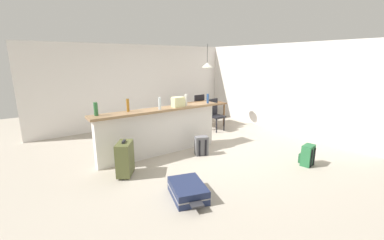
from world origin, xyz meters
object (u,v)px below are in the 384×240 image
Objects in this scene: bottle_green at (96,109)px; dining_table at (205,106)px; suitcase_upright_olive at (125,158)px; bottle_clear at (160,104)px; bottle_white at (186,100)px; backpack_grey at (201,146)px; pendant_lamp at (207,65)px; backpack_green at (307,156)px; dining_chair_near_partition at (215,113)px; bottle_amber at (128,105)px; suitcase_flat_navy at (188,190)px; bottle_blue at (208,99)px; grocery_bag at (178,102)px; dining_chair_far_side at (197,107)px.

bottle_green is 3.85m from dining_table.
bottle_green is 1.10m from suitcase_upright_olive.
bottle_clear is 0.97× the size of bottle_white.
backpack_grey is at bearing 0.83° from suitcase_upright_olive.
pendant_lamp is 3.91m from backpack_green.
dining_chair_near_partition is 3.04m from backpack_green.
suitcase_flat_navy is at bearing -85.83° from bottle_amber.
suitcase_upright_olive is (-1.75, -0.03, 0.13)m from backpack_grey.
bottle_blue is 0.25× the size of suitcase_flat_navy.
suitcase_upright_olive reaches higher than suitcase_flat_navy.
suitcase_flat_navy is 2.11× the size of backpack_green.
bottle_amber is at bearing 172.66° from grocery_bag.
bottle_blue is at bearing -138.16° from dining_chair_near_partition.
pendant_lamp is at bearing 80.23° from dining_chair_near_partition.
dining_chair_near_partition is 1.47m from pendant_lamp.
suitcase_upright_olive is at bearing -150.95° from pendant_lamp.
grocery_bag is 2.39m from dining_table.
pendant_lamp is at bearing -83.42° from dining_table.
bottle_amber reaches higher than bottle_clear.
suitcase_flat_navy is (0.77, -1.93, -1.05)m from bottle_green.
bottle_blue is 1.86m from pendant_lamp.
bottle_amber is 0.30× the size of suitcase_flat_navy.
bottle_clear is at bearing -175.76° from grocery_bag.
backpack_grey reaches higher than suitcase_flat_navy.
dining_table is (2.35, 1.43, -0.51)m from bottle_clear.
dining_table is (1.87, 1.39, -0.50)m from grocery_bag.
dining_chair_far_side is 4.24m from suitcase_upright_olive.
backpack_green is (1.38, -1.67, 0.00)m from backpack_grey.
suitcase_upright_olive is at bearing 152.26° from backpack_green.
dining_chair_far_side is 4.14m from backpack_green.
dining_table is 1.53× the size of pendant_lamp.
pendant_lamp reaches higher than bottle_green.
bottle_blue is 0.86× the size of grocery_bag.
pendant_lamp reaches higher than bottle_amber.
suitcase_flat_navy is at bearing -135.30° from bottle_blue.
bottle_green is 2.32m from backpack_grey.
bottle_green reaches higher than grocery_bag.
dining_chair_far_side is at bearing 38.86° from bottle_clear.
grocery_bag is at bearing -7.34° from bottle_amber.
suitcase_upright_olive is at bearing 112.05° from suitcase_flat_navy.
dining_chair_far_side is 1.51m from pendant_lamp.
bottle_blue is at bearing 41.23° from backpack_grey.
dining_table is 0.57m from dining_chair_far_side.
dining_table is at bearing 82.11° from dining_chair_near_partition.
pendant_lamp is (1.88, 1.33, 0.76)m from grocery_bag.
dining_chair_far_side reaches higher than suitcase_upright_olive.
bottle_clear reaches higher than grocery_bag.
dining_table is at bearing 39.95° from bottle_white.
bottle_blue is 0.54× the size of backpack_grey.
bottle_white is at bearing 123.25° from backpack_green.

